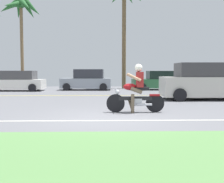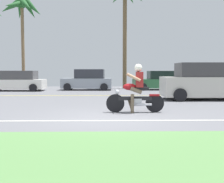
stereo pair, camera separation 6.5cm
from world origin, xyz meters
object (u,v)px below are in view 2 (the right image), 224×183
Objects in this scene: parked_car_2 at (162,81)px; palm_tree_0 at (22,10)px; parked_car_0 at (16,81)px; parked_car_1 at (88,80)px; palm_tree_1 at (125,1)px; suv_nearby at (210,82)px; motorcyclist at (136,92)px.

palm_tree_0 is at bearing 164.52° from parked_car_2.
parked_car_1 reaches higher than parked_car_0.
palm_tree_1 is at bearing 17.50° from parked_car_0.
suv_nearby is at bearing -40.56° from palm_tree_0.
parked_car_2 is at bearing 1.71° from parked_car_1.
suv_nearby is 13.74m from parked_car_0.
parked_car_0 is at bearing -174.74° from parked_car_2.
motorcyclist is at bearing -55.00° from parked_car_0.
motorcyclist is 6.17m from suv_nearby.
motorcyclist is 0.24× the size of palm_tree_1.
palm_tree_1 is at bearing 87.83° from motorcyclist.
motorcyclist is 12.10m from parked_car_1.
palm_tree_0 is (-5.95, 3.44, 6.10)m from parked_car_1.
suv_nearby is at bearing -47.71° from parked_car_1.
parked_car_1 is at bearing 132.29° from suv_nearby.
palm_tree_0 reaches higher than motorcyclist.
parked_car_0 is 1.11× the size of parked_car_1.
suv_nearby is 1.16× the size of parked_car_0.
parked_car_0 is (-12.04, 6.62, -0.22)m from suv_nearby.
suv_nearby is 10.09m from parked_car_1.
suv_nearby is 7.70m from parked_car_2.
palm_tree_1 is (2.97, 1.74, 6.54)m from parked_car_1.
motorcyclist is at bearing -134.65° from suv_nearby.
motorcyclist is at bearing -78.29° from parked_car_1.
parked_car_1 is at bearing 101.71° from motorcyclist.
motorcyclist is at bearing -92.17° from palm_tree_1.
parked_car_1 is at bearing -30.04° from palm_tree_0.
parked_car_0 is 7.52m from palm_tree_0.
motorcyclist reaches higher than parked_car_0.
motorcyclist is at bearing -61.20° from palm_tree_0.
palm_tree_1 is at bearing 112.53° from suv_nearby.
suv_nearby is 11.83m from palm_tree_1.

